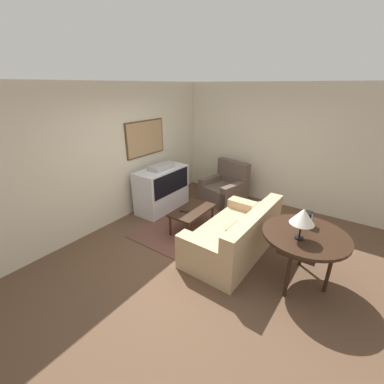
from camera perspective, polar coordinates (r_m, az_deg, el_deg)
The scene contains 12 objects.
ground_plane at distance 4.53m, azimuth 3.00°, elevation -12.81°, with size 12.00×12.00×0.00m, color brown.
wall_back at distance 5.30m, azimuth -16.62°, elevation 7.83°, with size 12.00×0.10×2.70m.
wall_right at distance 6.22m, azimuth 16.57°, elevation 9.93°, with size 0.06×12.00×2.70m.
area_rug at distance 5.17m, azimuth 0.66°, elevation -7.79°, with size 2.09×1.72×0.01m.
tv at distance 5.76m, azimuth -6.70°, elevation 0.75°, with size 1.22×0.60×1.04m.
couch at distance 4.39m, azimuth 9.57°, elevation -9.79°, with size 1.85×1.00×0.84m.
armchair at distance 6.18m, azimuth 7.25°, elevation 0.49°, with size 1.02×1.04×0.97m.
coffee_table at distance 4.92m, azimuth 0.05°, elevation -4.39°, with size 0.93×0.51×0.44m.
console_table at distance 3.83m, azimuth 23.85°, elevation -9.35°, with size 1.13×1.13×0.79m.
table_lamp at distance 3.50m, azimuth 23.41°, elevation -5.05°, with size 0.30×0.30×0.43m.
mantel_clock at distance 3.98m, azimuth 24.36°, elevation -5.43°, with size 0.14×0.10×0.20m.
remote at distance 4.80m, azimuth -1.83°, elevation -4.29°, with size 0.09×0.17×0.02m.
Camera 1 is at (-3.14, -1.93, 2.64)m, focal length 24.00 mm.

